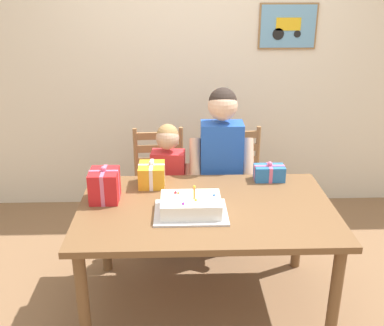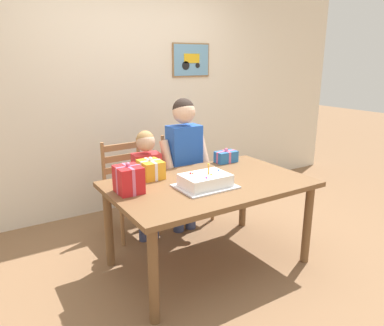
{
  "view_description": "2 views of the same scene",
  "coord_description": "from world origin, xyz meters",
  "px_view_note": "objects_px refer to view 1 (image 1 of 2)",
  "views": [
    {
      "loc": [
        -0.17,
        -2.55,
        2.04
      ],
      "look_at": [
        -0.08,
        0.16,
        0.96
      ],
      "focal_mm": 42.82,
      "sensor_mm": 36.0,
      "label": 1
    },
    {
      "loc": [
        -1.59,
        -2.28,
        1.68
      ],
      "look_at": [
        -0.11,
        0.08,
        0.89
      ],
      "focal_mm": 34.03,
      "sensor_mm": 36.0,
      "label": 2
    }
  ],
  "objects_px": {
    "child_older": "(221,157)",
    "gift_box_corner_small": "(269,173)",
    "gift_box_red_large": "(105,185)",
    "chair_left": "(160,185)",
    "chair_right": "(238,184)",
    "birthday_cake": "(191,206)",
    "gift_box_beside_cake": "(152,175)",
    "dining_table": "(206,218)",
    "child_younger": "(168,178)"
  },
  "relations": [
    {
      "from": "birthday_cake",
      "to": "chair_left",
      "type": "height_order",
      "value": "birthday_cake"
    },
    {
      "from": "birthday_cake",
      "to": "gift_box_corner_small",
      "type": "distance_m",
      "value": 0.75
    },
    {
      "from": "chair_left",
      "to": "child_younger",
      "type": "distance_m",
      "value": 0.33
    },
    {
      "from": "birthday_cake",
      "to": "child_younger",
      "type": "height_order",
      "value": "child_younger"
    },
    {
      "from": "chair_left",
      "to": "gift_box_red_large",
      "type": "bearing_deg",
      "value": -111.49
    },
    {
      "from": "gift_box_red_large",
      "to": "gift_box_beside_cake",
      "type": "bearing_deg",
      "value": 38.1
    },
    {
      "from": "birthday_cake",
      "to": "gift_box_red_large",
      "type": "distance_m",
      "value": 0.58
    },
    {
      "from": "gift_box_red_large",
      "to": "gift_box_corner_small",
      "type": "height_order",
      "value": "gift_box_red_large"
    },
    {
      "from": "gift_box_corner_small",
      "to": "chair_left",
      "type": "relative_size",
      "value": 0.23
    },
    {
      "from": "chair_right",
      "to": "child_older",
      "type": "bearing_deg",
      "value": -123.29
    },
    {
      "from": "gift_box_beside_cake",
      "to": "chair_left",
      "type": "relative_size",
      "value": 0.23
    },
    {
      "from": "gift_box_beside_cake",
      "to": "child_older",
      "type": "relative_size",
      "value": 0.16
    },
    {
      "from": "gift_box_red_large",
      "to": "child_older",
      "type": "xyz_separation_m",
      "value": [
        0.8,
        0.53,
        -0.02
      ]
    },
    {
      "from": "gift_box_red_large",
      "to": "child_older",
      "type": "distance_m",
      "value": 0.96
    },
    {
      "from": "dining_table",
      "to": "child_younger",
      "type": "height_order",
      "value": "child_younger"
    },
    {
      "from": "chair_right",
      "to": "gift_box_corner_small",
      "type": "bearing_deg",
      "value": -74.37
    },
    {
      "from": "gift_box_red_large",
      "to": "chair_left",
      "type": "xyz_separation_m",
      "value": [
        0.31,
        0.79,
        -0.37
      ]
    },
    {
      "from": "birthday_cake",
      "to": "chair_right",
      "type": "height_order",
      "value": "birthday_cake"
    },
    {
      "from": "gift_box_beside_cake",
      "to": "chair_right",
      "type": "relative_size",
      "value": 0.23
    },
    {
      "from": "gift_box_red_large",
      "to": "gift_box_beside_cake",
      "type": "distance_m",
      "value": 0.37
    },
    {
      "from": "gift_box_red_large",
      "to": "gift_box_corner_small",
      "type": "xyz_separation_m",
      "value": [
        1.11,
        0.28,
        -0.05
      ]
    },
    {
      "from": "gift_box_red_large",
      "to": "chair_right",
      "type": "distance_m",
      "value": 1.3
    },
    {
      "from": "child_younger",
      "to": "child_older",
      "type": "bearing_deg",
      "value": -0.09
    },
    {
      "from": "dining_table",
      "to": "gift_box_corner_small",
      "type": "xyz_separation_m",
      "value": [
        0.47,
        0.4,
        0.14
      ]
    },
    {
      "from": "gift_box_corner_small",
      "to": "chair_right",
      "type": "relative_size",
      "value": 0.23
    },
    {
      "from": "gift_box_beside_cake",
      "to": "chair_right",
      "type": "height_order",
      "value": "chair_right"
    },
    {
      "from": "chair_left",
      "to": "child_older",
      "type": "bearing_deg",
      "value": -28.32
    },
    {
      "from": "dining_table",
      "to": "child_older",
      "type": "xyz_separation_m",
      "value": [
        0.15,
        0.65,
        0.16
      ]
    },
    {
      "from": "child_older",
      "to": "gift_box_beside_cake",
      "type": "bearing_deg",
      "value": -148.66
    },
    {
      "from": "gift_box_corner_small",
      "to": "child_younger",
      "type": "distance_m",
      "value": 0.77
    },
    {
      "from": "chair_left",
      "to": "child_older",
      "type": "xyz_separation_m",
      "value": [
        0.48,
        -0.26,
        0.35
      ]
    },
    {
      "from": "gift_box_red_large",
      "to": "child_older",
      "type": "height_order",
      "value": "child_older"
    },
    {
      "from": "birthday_cake",
      "to": "chair_left",
      "type": "distance_m",
      "value": 1.07
    },
    {
      "from": "birthday_cake",
      "to": "gift_box_red_large",
      "type": "height_order",
      "value": "gift_box_red_large"
    },
    {
      "from": "birthday_cake",
      "to": "gift_box_beside_cake",
      "type": "distance_m",
      "value": 0.5
    },
    {
      "from": "dining_table",
      "to": "gift_box_red_large",
      "type": "xyz_separation_m",
      "value": [
        -0.64,
        0.12,
        0.18
      ]
    },
    {
      "from": "gift_box_red_large",
      "to": "gift_box_beside_cake",
      "type": "xyz_separation_m",
      "value": [
        0.29,
        0.23,
        -0.03
      ]
    },
    {
      "from": "child_younger",
      "to": "chair_left",
      "type": "bearing_deg",
      "value": 107.19
    },
    {
      "from": "gift_box_red_large",
      "to": "child_younger",
      "type": "relative_size",
      "value": 0.22
    },
    {
      "from": "chair_left",
      "to": "chair_right",
      "type": "xyz_separation_m",
      "value": [
        0.65,
        -0.0,
        0.0
      ]
    },
    {
      "from": "child_older",
      "to": "gift_box_corner_small",
      "type": "bearing_deg",
      "value": -38.96
    },
    {
      "from": "gift_box_red_large",
      "to": "chair_right",
      "type": "relative_size",
      "value": 0.26
    },
    {
      "from": "birthday_cake",
      "to": "child_older",
      "type": "xyz_separation_m",
      "value": [
        0.25,
        0.74,
        0.03
      ]
    },
    {
      "from": "birthday_cake",
      "to": "child_younger",
      "type": "distance_m",
      "value": 0.77
    },
    {
      "from": "chair_right",
      "to": "child_younger",
      "type": "distance_m",
      "value": 0.65
    },
    {
      "from": "gift_box_corner_small",
      "to": "birthday_cake",
      "type": "bearing_deg",
      "value": -139.49
    },
    {
      "from": "dining_table",
      "to": "chair_left",
      "type": "xyz_separation_m",
      "value": [
        -0.33,
        0.91,
        -0.18
      ]
    },
    {
      "from": "gift_box_corner_small",
      "to": "child_older",
      "type": "bearing_deg",
      "value": 141.04
    },
    {
      "from": "dining_table",
      "to": "gift_box_beside_cake",
      "type": "relative_size",
      "value": 7.47
    },
    {
      "from": "birthday_cake",
      "to": "gift_box_beside_cake",
      "type": "bearing_deg",
      "value": 120.71
    }
  ]
}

